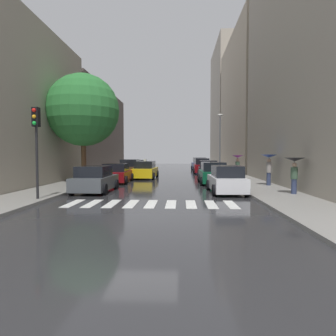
% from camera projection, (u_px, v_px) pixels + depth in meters
% --- Properties ---
extents(ground_plane, '(28.00, 72.00, 0.04)m').
position_uv_depth(ground_plane, '(170.00, 174.00, 34.52)').
color(ground_plane, '#2A2A2D').
extents(sidewalk_left, '(3.00, 72.00, 0.15)m').
position_uv_depth(sidewalk_left, '(115.00, 173.00, 34.81)').
color(sidewalk_left, gray).
rests_on(sidewalk_left, ground).
extents(sidewalk_right, '(3.00, 72.00, 0.15)m').
position_uv_depth(sidewalk_right, '(225.00, 173.00, 34.22)').
color(sidewalk_right, gray).
rests_on(sidewalk_right, ground).
extents(crosswalk_stripes, '(7.65, 2.20, 0.01)m').
position_uv_depth(crosswalk_stripes, '(151.00, 204.00, 13.27)').
color(crosswalk_stripes, silver).
rests_on(crosswalk_stripes, ground).
extents(building_left_mid, '(6.00, 19.38, 10.50)m').
position_uv_depth(building_left_mid, '(86.00, 131.00, 37.99)').
color(building_left_mid, '#564C47').
rests_on(building_left_mid, ground).
extents(building_right_near, '(6.00, 19.43, 21.33)m').
position_uv_depth(building_right_near, '(328.00, 26.00, 19.23)').
color(building_right_near, '#9E9384').
rests_on(building_right_near, ground).
extents(building_right_mid, '(6.00, 19.02, 18.12)m').
position_uv_depth(building_right_mid, '(253.00, 104.00, 39.55)').
color(building_right_mid, '#B2A38C').
rests_on(building_right_mid, ground).
extents(building_right_far, '(6.00, 16.84, 23.57)m').
position_uv_depth(building_right_far, '(230.00, 107.00, 58.36)').
color(building_right_far, '#9E9384').
rests_on(building_right_far, ground).
extents(parked_car_left_nearest, '(2.16, 4.05, 1.57)m').
position_uv_depth(parked_car_left_nearest, '(95.00, 180.00, 17.44)').
color(parked_car_left_nearest, '#474C51').
rests_on(parked_car_left_nearest, ground).
extents(parked_car_left_second, '(2.21, 4.57, 1.53)m').
position_uv_depth(parked_car_left_second, '(117.00, 173.00, 23.34)').
color(parked_car_left_second, maroon).
rests_on(parked_car_left_second, ground).
extents(parked_car_left_third, '(2.05, 4.35, 1.75)m').
position_uv_depth(parked_car_left_third, '(130.00, 169.00, 29.41)').
color(parked_car_left_third, brown).
rests_on(parked_car_left_third, ground).
extents(parked_car_left_fourth, '(2.19, 4.75, 1.60)m').
position_uv_depth(parked_car_left_fourth, '(139.00, 167.00, 34.97)').
color(parked_car_left_fourth, black).
rests_on(parked_car_left_fourth, ground).
extents(parked_car_right_nearest, '(2.06, 4.14, 1.60)m').
position_uv_depth(parked_car_right_nearest, '(226.00, 180.00, 16.99)').
color(parked_car_right_nearest, silver).
rests_on(parked_car_right_nearest, ground).
extents(parked_car_right_second, '(2.15, 4.23, 1.66)m').
position_uv_depth(parked_car_right_second, '(213.00, 174.00, 22.36)').
color(parked_car_right_second, '#0C4C2D').
rests_on(parked_car_right_second, ground).
extents(parked_car_right_third, '(2.20, 4.45, 1.66)m').
position_uv_depth(parked_car_right_third, '(208.00, 169.00, 28.80)').
color(parked_car_right_third, black).
rests_on(parked_car_right_third, ground).
extents(parked_car_right_fourth, '(2.06, 4.50, 1.78)m').
position_uv_depth(parked_car_right_fourth, '(202.00, 166.00, 34.63)').
color(parked_car_right_fourth, maroon).
rests_on(parked_car_right_fourth, ground).
extents(parked_car_right_fifth, '(2.18, 4.75, 1.81)m').
position_uv_depth(parked_car_right_fifth, '(199.00, 165.00, 40.30)').
color(parked_car_right_fifth, navy).
rests_on(parked_car_right_fifth, ground).
extents(taxi_midroad, '(2.20, 4.64, 1.81)m').
position_uv_depth(taxi_midroad, '(145.00, 170.00, 27.33)').
color(taxi_midroad, yellow).
rests_on(taxi_midroad, ground).
extents(pedestrian_foreground, '(1.10, 1.10, 1.93)m').
position_uv_depth(pedestrian_foreground, '(294.00, 167.00, 15.51)').
color(pedestrian_foreground, navy).
rests_on(pedestrian_foreground, sidewalk_right).
extents(pedestrian_near_tree, '(1.09, 1.09, 2.09)m').
position_uv_depth(pedestrian_near_tree, '(269.00, 162.00, 19.80)').
color(pedestrian_near_tree, navy).
rests_on(pedestrian_near_tree, sidewalk_right).
extents(pedestrian_by_kerb, '(0.94, 0.94, 2.03)m').
position_uv_depth(pedestrian_by_kerb, '(238.00, 163.00, 23.65)').
color(pedestrian_by_kerb, black).
rests_on(pedestrian_by_kerb, sidewalk_right).
extents(street_tree_left, '(5.34, 5.34, 8.05)m').
position_uv_depth(street_tree_left, '(83.00, 110.00, 21.72)').
color(street_tree_left, '#513823').
rests_on(street_tree_left, sidewalk_left).
extents(traffic_light_left_corner, '(0.30, 0.42, 4.30)m').
position_uv_depth(traffic_light_left_corner, '(36.00, 132.00, 13.72)').
color(traffic_light_left_corner, black).
rests_on(traffic_light_left_corner, sidewalk_left).
extents(lamp_post_right, '(0.60, 0.28, 6.46)m').
position_uv_depth(lamp_post_right, '(220.00, 139.00, 31.64)').
color(lamp_post_right, '#595B60').
rests_on(lamp_post_right, sidewalk_right).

